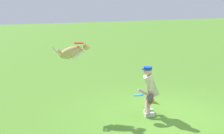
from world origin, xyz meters
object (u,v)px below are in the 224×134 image
(frisbee_flying, at_px, (79,43))
(dog, at_px, (72,52))
(frisbee_held, at_px, (139,95))
(training_cone, at_px, (150,96))
(person, at_px, (150,89))

(frisbee_flying, bearing_deg, dog, -27.06)
(frisbee_flying, height_order, frisbee_held, frisbee_flying)
(dog, height_order, frisbee_flying, frisbee_flying)
(dog, relative_size, training_cone, 2.99)
(training_cone, bearing_deg, person, 61.23)
(dog, xyz_separation_m, training_cone, (-2.28, 0.16, -1.43))
(dog, distance_m, frisbee_held, 2.10)
(person, xyz_separation_m, frisbee_held, (0.37, 0.11, -0.09))
(frisbee_held, xyz_separation_m, training_cone, (-0.90, -1.08, -0.44))
(training_cone, bearing_deg, dog, -4.06)
(person, relative_size, dog, 1.27)
(frisbee_flying, height_order, training_cone, frisbee_flying)
(frisbee_held, bearing_deg, person, -164.01)
(frisbee_held, relative_size, training_cone, 0.76)
(frisbee_held, distance_m, training_cone, 1.47)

